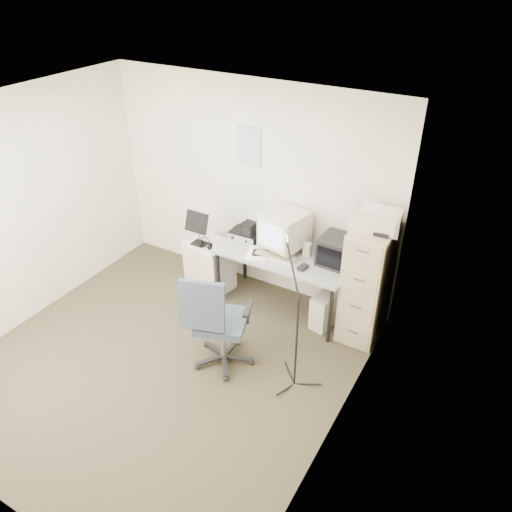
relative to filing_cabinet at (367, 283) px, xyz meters
The scene contains 23 objects.
floor 2.26m from the filing_cabinet, 136.87° to the right, with size 3.60×3.60×0.01m, color #3E3621.
ceiling 2.85m from the filing_cabinet, 136.87° to the right, with size 3.60×3.60×0.01m, color white.
wall_back 1.72m from the filing_cabinet, 168.55° to the left, with size 3.60×0.02×2.50m, color #F2E6C3.
wall_left 3.74m from the filing_cabinet, 156.35° to the right, with size 0.02×3.60×2.50m, color #F2E6C3.
wall_right 1.61m from the filing_cabinet, 81.54° to the right, with size 0.02×3.60×2.50m, color #F2E6C3.
wall_calendar 1.97m from the filing_cabinet, 169.10° to the left, with size 0.30×0.02×0.44m, color white.
filing_cabinet is the anchor object (origin of this frame).
printer 0.74m from the filing_cabinet, 90.00° to the left, with size 0.47×0.32×0.18m, color beige.
desk 0.99m from the filing_cabinet, behind, with size 1.50×0.70×0.73m, color gray.
crt_monitor 1.04m from the filing_cabinet, behind, with size 0.42×0.45×0.47m, color beige.
crt_tv 0.47m from the filing_cabinet, 167.71° to the left, with size 0.34×0.36×0.31m, color black.
desk_speaker 0.74m from the filing_cabinet, behind, with size 0.08×0.08×0.15m, color beige.
keyboard 1.04m from the filing_cabinet, behind, with size 0.47×0.17×0.03m, color beige.
mouse 0.69m from the filing_cabinet, 162.83° to the right, with size 0.07×0.12×0.04m, color black.
radio_receiver 1.51m from the filing_cabinet, behind, with size 0.35×0.25×0.10m, color black.
radio_speaker 1.45m from the filing_cabinet, behind, with size 0.15×0.14×0.15m, color black.
papers 1.23m from the filing_cabinet, behind, with size 0.22×0.30×0.02m, color white.
pc_tower 0.60m from the filing_cabinet, behind, with size 0.19×0.43×0.40m, color beige.
office_chair 1.56m from the filing_cabinet, 133.02° to the right, with size 0.62×0.62×1.07m, color #3C4754.
side_cart 1.96m from the filing_cabinet, behind, with size 0.51×0.41×0.63m, color silver.
music_stand 2.02m from the filing_cabinet, behind, with size 0.29×0.16×0.43m, color black.
headphones 1.90m from the filing_cabinet, behind, with size 0.16×0.16×0.03m, color black.
mic_stand 1.11m from the filing_cabinet, 105.41° to the right, with size 0.02×0.02×1.38m, color black.
Camera 1 is at (2.69, -2.79, 3.63)m, focal length 35.00 mm.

